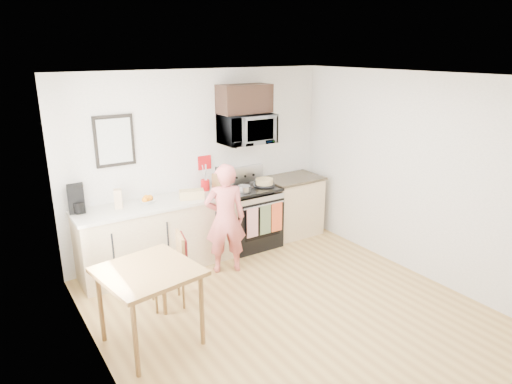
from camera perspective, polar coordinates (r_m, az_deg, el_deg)
floor at (r=5.26m, az=5.30°, el=-15.48°), size 4.60×4.60×0.00m
back_wall at (r=6.56m, az=-6.90°, el=3.64°), size 4.00×0.04×2.60m
left_wall at (r=3.85m, az=-18.46°, el=-7.37°), size 0.04×4.60×2.60m
right_wall at (r=6.09m, az=20.62°, el=1.54°), size 0.04×4.60×2.60m
ceiling at (r=4.43m, az=6.26°, el=14.06°), size 4.00×4.60×0.04m
window at (r=4.50m, az=-21.01°, el=-0.60°), size 0.06×1.40×1.50m
cabinet_left at (r=6.26m, az=-11.97°, el=-5.52°), size 2.10×0.60×0.90m
countertop_left at (r=6.10m, az=-12.25°, el=-1.44°), size 2.14×0.64×0.04m
cabinet_right at (r=7.28m, az=4.54°, el=-1.85°), size 0.84×0.60×0.90m
countertop_right at (r=7.14m, az=4.63°, el=1.71°), size 0.88×0.64×0.04m
range at (r=6.84m, az=-0.68°, el=-3.24°), size 0.76×0.70×1.16m
microwave at (r=6.57m, az=-1.22°, el=7.89°), size 0.76×0.51×0.42m
upper_cabinet at (r=6.55m, az=-1.45°, el=11.57°), size 0.76×0.35×0.40m
wall_art at (r=6.02m, az=-17.28°, el=6.12°), size 0.50×0.04×0.65m
wall_trivet at (r=6.57m, az=-6.45°, el=3.67°), size 0.20×0.02×0.20m
person at (r=5.96m, az=-3.87°, el=-3.35°), size 0.63×0.52×1.48m
dining_table at (r=4.63m, az=-13.28°, el=-10.43°), size 0.87×0.87×0.82m
chair at (r=5.35m, az=-9.89°, el=-8.30°), size 0.47×0.44×0.86m
knife_block at (r=6.50m, az=-4.77°, el=1.32°), size 0.15×0.17×0.23m
utensil_crock at (r=6.45m, az=-6.39°, el=1.48°), size 0.12×0.12×0.37m
fruit_bowl at (r=6.07m, az=-13.51°, el=-1.00°), size 0.26×0.26×0.10m
milk_carton at (r=5.95m, az=-16.85°, el=-0.82°), size 0.12×0.12×0.25m
coffee_maker at (r=5.98m, az=-21.53°, el=-0.87°), size 0.23×0.30×0.34m
bread_bag at (r=6.14m, az=-8.05°, el=-0.29°), size 0.35×0.25×0.12m
cake at (r=6.72m, az=1.05°, el=1.23°), size 0.31×0.31×0.10m
kettle at (r=6.68m, az=-3.42°, el=1.47°), size 0.17×0.17×0.21m
pot at (r=6.42m, az=-1.47°, el=0.40°), size 0.18×0.29×0.09m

